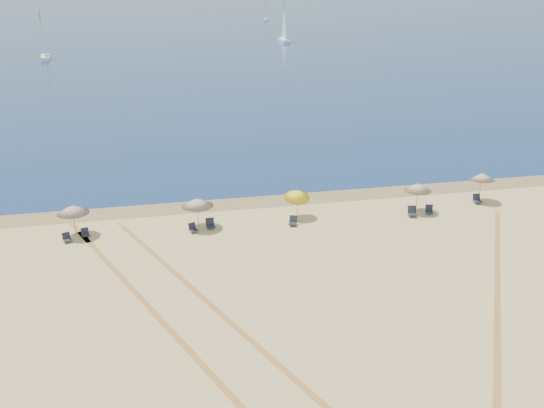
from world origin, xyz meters
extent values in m
plane|color=tan|center=(0.00, 0.00, 0.00)|extent=(160.00, 160.00, 0.00)
plane|color=#0C2151|center=(0.00, 225.00, 0.01)|extent=(500.00, 500.00, 0.00)
plane|color=olive|center=(0.00, 24.00, 0.00)|extent=(500.00, 500.00, 0.00)
cylinder|color=gray|center=(-13.66, 20.26, 1.04)|extent=(0.05, 0.05, 2.08)
cone|color=#FBE7C9|center=(-13.66, 20.26, 1.93)|extent=(2.14, 2.14, 0.55)
sphere|color=gray|center=(-13.66, 20.26, 2.23)|extent=(0.08, 0.08, 0.08)
cylinder|color=gray|center=(-5.32, 19.88, 1.03)|extent=(0.05, 0.05, 2.06)
cone|color=#FBE7C9|center=(-5.32, 19.88, 1.91)|extent=(2.22, 2.22, 0.55)
sphere|color=gray|center=(-5.32, 19.88, 2.21)|extent=(0.08, 0.08, 0.08)
cylinder|color=gray|center=(1.88, 19.89, 1.00)|extent=(0.05, 0.57, 2.02)
cone|color=yellow|center=(1.88, 20.12, 1.86)|extent=(1.86, 1.94, 1.00)
sphere|color=gray|center=(1.88, 20.12, 2.16)|extent=(0.08, 0.08, 0.08)
cylinder|color=gray|center=(10.92, 19.44, 1.06)|extent=(0.05, 0.08, 2.13)
cone|color=#FBE7C9|center=(10.92, 19.46, 1.98)|extent=(1.98, 1.99, 0.58)
sphere|color=gray|center=(10.92, 19.46, 2.28)|extent=(0.08, 0.08, 0.08)
cylinder|color=gray|center=(16.69, 20.52, 1.10)|extent=(0.05, 0.24, 2.20)
cone|color=#FBE7C9|center=(16.69, 20.44, 2.05)|extent=(1.88, 1.92, 0.71)
sphere|color=gray|center=(16.69, 20.44, 2.35)|extent=(0.08, 0.08, 0.08)
cube|color=black|center=(-14.10, 19.22, 0.17)|extent=(0.67, 0.67, 0.05)
cube|color=black|center=(-14.20, 19.45, 0.39)|extent=(0.55, 0.37, 0.46)
cylinder|color=#A5A5AD|center=(-14.29, 18.95, 0.08)|extent=(0.02, 0.02, 0.17)
cylinder|color=#A5A5AD|center=(-13.91, 19.11, 0.08)|extent=(0.02, 0.02, 0.17)
cube|color=black|center=(-12.99, 19.79, 0.16)|extent=(0.60, 0.60, 0.04)
cube|color=black|center=(-13.05, 20.03, 0.38)|extent=(0.52, 0.30, 0.44)
cylinder|color=#A5A5AD|center=(-13.18, 19.56, 0.08)|extent=(0.02, 0.02, 0.16)
cylinder|color=#A5A5AD|center=(-12.80, 19.66, 0.08)|extent=(0.02, 0.02, 0.16)
cube|color=black|center=(-5.72, 19.10, 0.17)|extent=(0.67, 0.67, 0.05)
cube|color=black|center=(-5.82, 19.34, 0.39)|extent=(0.55, 0.37, 0.46)
cylinder|color=#A5A5AD|center=(-5.91, 18.84, 0.08)|extent=(0.02, 0.02, 0.17)
cylinder|color=#A5A5AD|center=(-5.53, 18.99, 0.08)|extent=(0.02, 0.02, 0.17)
cube|color=black|center=(-4.50, 19.46, 0.19)|extent=(0.65, 0.65, 0.05)
cube|color=black|center=(-4.53, 19.75, 0.45)|extent=(0.61, 0.28, 0.52)
cylinder|color=#A5A5AD|center=(-4.73, 19.22, 0.10)|extent=(0.03, 0.03, 0.19)
cylinder|color=#A5A5AD|center=(-4.27, 19.27, 0.10)|extent=(0.03, 0.03, 0.19)
cube|color=black|center=(1.26, 18.80, 0.18)|extent=(0.72, 0.72, 0.05)
cube|color=black|center=(1.36, 19.05, 0.43)|extent=(0.59, 0.39, 0.50)
cylinder|color=#A5A5AD|center=(1.05, 18.67, 0.09)|extent=(0.02, 0.02, 0.18)
cylinder|color=#A5A5AD|center=(1.47, 18.51, 0.09)|extent=(0.02, 0.02, 0.18)
cube|color=black|center=(10.26, 18.61, 0.20)|extent=(0.74, 0.74, 0.06)
cube|color=black|center=(10.33, 18.90, 0.47)|extent=(0.65, 0.36, 0.55)
cylinder|color=#A5A5AD|center=(10.02, 18.44, 0.10)|extent=(0.03, 0.03, 0.20)
cylinder|color=#A5A5AD|center=(10.50, 18.33, 0.10)|extent=(0.03, 0.03, 0.20)
cube|color=black|center=(11.70, 18.82, 0.17)|extent=(0.68, 0.68, 0.05)
cube|color=black|center=(11.78, 19.07, 0.41)|extent=(0.57, 0.36, 0.48)
cylinder|color=#A5A5AD|center=(11.50, 18.70, 0.09)|extent=(0.02, 0.02, 0.17)
cylinder|color=#A5A5AD|center=(11.90, 18.56, 0.09)|extent=(0.02, 0.02, 0.17)
cube|color=black|center=(16.32, 20.01, 0.19)|extent=(0.61, 0.61, 0.05)
cube|color=black|center=(16.33, 20.29, 0.44)|extent=(0.59, 0.24, 0.52)
cylinder|color=#A5A5AD|center=(16.09, 19.80, 0.10)|extent=(0.03, 0.03, 0.19)
cylinder|color=#A5A5AD|center=(16.55, 19.78, 0.10)|extent=(0.03, 0.03, 0.19)
cube|color=white|center=(32.29, 186.25, 0.25)|extent=(2.05, 4.57, 0.48)
cylinder|color=gray|center=(32.29, 186.25, 3.39)|extent=(0.10, 0.10, 6.45)
cube|color=white|center=(-27.56, 107.59, 0.35)|extent=(2.41, 6.44, 0.69)
cylinder|color=gray|center=(-27.56, 107.59, 4.80)|extent=(0.14, 0.14, 9.13)
cube|color=white|center=(25.08, 126.26, 0.36)|extent=(1.67, 6.41, 0.70)
cylinder|color=gray|center=(25.08, 126.26, 4.89)|extent=(0.14, 0.14, 9.31)
plane|color=tan|center=(-5.07, 8.09, 0.00)|extent=(36.70, 36.70, 0.00)
plane|color=tan|center=(-5.50, 9.10, 0.00)|extent=(36.70, 36.70, 0.00)
plane|color=tan|center=(9.36, 5.67, 0.00)|extent=(38.46, 38.46, 0.00)
plane|color=tan|center=(9.93, 6.61, 0.00)|extent=(38.46, 38.46, 0.00)
plane|color=tan|center=(-8.75, 9.41, 0.00)|extent=(36.63, 36.63, 0.00)
plane|color=tan|center=(-9.17, 10.43, 0.00)|extent=(36.63, 36.63, 0.00)
camera|label=1|loc=(-8.04, -18.69, 17.15)|focal=39.27mm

